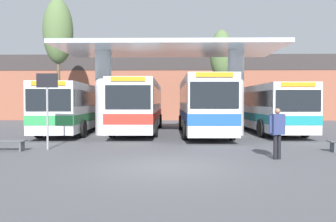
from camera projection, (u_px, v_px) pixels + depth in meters
ground_plane at (165, 167)px, 10.16m from camera, size 100.00×100.00×0.00m
townhouse_backdrop at (171, 82)px, 36.07m from camera, size 40.00×0.58×7.24m
station_canopy at (169, 65)px, 19.92m from camera, size 13.10×5.69×5.38m
transit_bus_left_bay at (76, 106)px, 21.72m from camera, size 3.05×10.78×3.11m
transit_bus_center_bay at (140, 104)px, 22.51m from camera, size 2.82×12.32×3.32m
transit_bus_right_bay at (202, 104)px, 20.72m from camera, size 2.88×11.13×3.44m
transit_bus_far_right_bay at (265, 107)px, 22.08m from camera, size 2.91×11.27×3.05m
waiting_bench_near_pillar at (7, 143)px, 13.46m from camera, size 1.55×0.44×0.46m
info_sign_platform at (47, 96)px, 13.91m from camera, size 0.90×0.09×3.24m
pedestrian_waiting at (277, 128)px, 11.56m from camera, size 0.66×0.41×1.81m
poplar_tree_behind_left at (221, 56)px, 29.14m from camera, size 2.00×2.00×8.44m
poplar_tree_behind_right at (58, 32)px, 28.69m from camera, size 2.58×2.58×11.06m
parked_car_street at (121, 112)px, 32.55m from camera, size 4.41×2.16×2.22m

